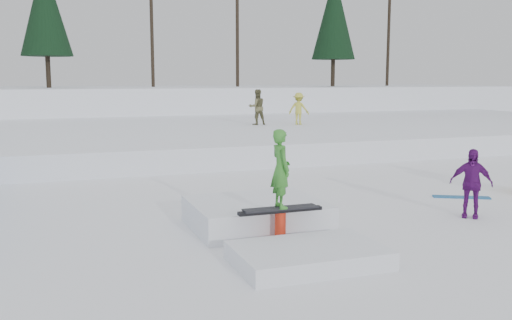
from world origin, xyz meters
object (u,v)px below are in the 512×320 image
object	(u,v)px
spectator_purple	(471,183)
jib_rail_feature	(269,221)
walker_olive	(257,107)
walker_ygreen	(299,109)

from	to	relation	value
spectator_purple	jib_rail_feature	size ratio (longest dim) A/B	0.34
walker_olive	walker_ygreen	xyz separation A→B (m)	(1.91, -0.59, -0.08)
walker_olive	spectator_purple	distance (m)	15.79
walker_ygreen	spectator_purple	distance (m)	15.41
walker_ygreen	jib_rail_feature	distance (m)	16.82
walker_ygreen	jib_rail_feature	size ratio (longest dim) A/B	0.35
jib_rail_feature	walker_ygreen	bearing A→B (deg)	63.98
walker_ygreen	spectator_purple	size ratio (longest dim) A/B	1.01
walker_ygreen	spectator_purple	xyz separation A→B (m)	(-2.69, -15.16, -0.81)
walker_olive	jib_rail_feature	bearing A→B (deg)	71.34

